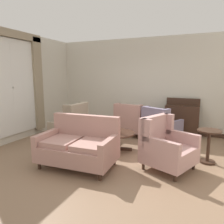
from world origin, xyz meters
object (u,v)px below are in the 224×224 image
(armchair_beside_settee, at_px, (160,127))
(armchair_near_window, at_px, (71,126))
(armchair_foreground_right, at_px, (166,147))
(armchair_near_sideboard, at_px, (131,121))
(porcelain_vase, at_px, (115,126))
(settee, at_px, (79,146))
(coffee_table, at_px, (117,136))
(sideboard, at_px, (182,119))
(side_table, at_px, (209,143))

(armchair_beside_settee, bearing_deg, armchair_near_window, 51.26)
(armchair_foreground_right, height_order, armchair_beside_settee, armchair_foreground_right)
(armchair_near_sideboard, distance_m, armchair_beside_settee, 1.02)
(porcelain_vase, xyz_separation_m, settee, (-0.32, -1.16, -0.19))
(porcelain_vase, relative_size, armchair_near_sideboard, 0.37)
(coffee_table, relative_size, armchair_foreground_right, 0.77)
(porcelain_vase, relative_size, sideboard, 0.32)
(settee, relative_size, sideboard, 1.35)
(armchair_beside_settee, distance_m, side_table, 1.56)
(coffee_table, distance_m, armchair_near_window, 1.35)
(coffee_table, bearing_deg, porcelain_vase, -166.14)
(armchair_near_sideboard, distance_m, armchair_near_window, 1.82)
(coffee_table, relative_size, side_table, 1.21)
(armchair_foreground_right, xyz_separation_m, side_table, (0.77, 0.62, -0.01))
(settee, bearing_deg, armchair_beside_settee, 58.87)
(coffee_table, height_order, armchair_near_window, armchair_near_window)
(sideboard, bearing_deg, armchair_near_sideboard, -161.98)
(armchair_near_sideboard, bearing_deg, armchair_near_window, 52.43)
(settee, relative_size, armchair_near_sideboard, 1.56)
(armchair_near_sideboard, bearing_deg, coffee_table, 99.85)
(armchair_near_sideboard, relative_size, armchair_beside_settee, 0.86)
(settee, bearing_deg, armchair_near_window, 126.53)
(side_table, distance_m, sideboard, 1.98)
(settee, relative_size, armchair_foreground_right, 1.37)
(armchair_near_window, relative_size, side_table, 1.54)
(armchair_near_sideboard, xyz_separation_m, side_table, (2.14, -1.38, -0.00))
(armchair_beside_settee, relative_size, sideboard, 1.00)
(armchair_foreground_right, distance_m, armchair_near_sideboard, 2.42)
(armchair_beside_settee, relative_size, side_table, 1.61)
(armchair_near_sideboard, bearing_deg, settee, 89.38)
(armchair_foreground_right, distance_m, sideboard, 2.47)
(armchair_near_sideboard, relative_size, sideboard, 0.86)
(settee, distance_m, armchair_beside_settee, 2.52)
(porcelain_vase, height_order, sideboard, sideboard)
(settee, relative_size, armchair_near_window, 1.41)
(settee, xyz_separation_m, armchair_near_window, (-0.98, 1.21, 0.04))
(settee, height_order, armchair_foreground_right, armchair_foreground_right)
(settee, distance_m, armchair_foreground_right, 1.71)
(porcelain_vase, distance_m, settee, 1.22)
(coffee_table, bearing_deg, armchair_near_window, 178.14)
(sideboard, bearing_deg, coffee_table, -125.32)
(armchair_near_window, xyz_separation_m, side_table, (3.37, -0.04, -0.03))
(coffee_table, distance_m, sideboard, 2.28)
(settee, height_order, armchair_near_sideboard, settee)
(coffee_table, bearing_deg, settee, -107.42)
(coffee_table, relative_size, porcelain_vase, 2.34)
(side_table, bearing_deg, coffee_table, -179.80)
(side_table, bearing_deg, porcelain_vase, -179.46)
(settee, distance_m, sideboard, 3.46)
(armchair_foreground_right, relative_size, side_table, 1.58)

